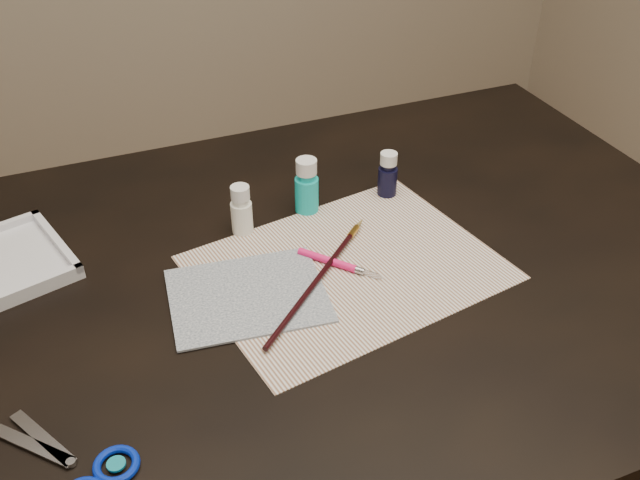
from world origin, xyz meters
name	(u,v)px	position (x,y,z in m)	size (l,w,h in m)	color
table	(320,435)	(0.00, 0.00, 0.38)	(1.30, 0.90, 0.75)	black
paper	(348,267)	(0.04, -0.02, 0.75)	(0.42, 0.32, 0.00)	white
canvas	(248,295)	(-0.12, -0.02, 0.75)	(0.21, 0.17, 0.00)	#111F38
paint_bottle_white	(241,210)	(-0.08, 0.13, 0.79)	(0.03, 0.03, 0.08)	white
paint_bottle_cyan	(307,186)	(0.04, 0.15, 0.80)	(0.04, 0.04, 0.09)	#12C0C1
paint_bottle_navy	(388,174)	(0.18, 0.14, 0.79)	(0.03, 0.03, 0.08)	black
paintbrush	(320,276)	(-0.01, -0.03, 0.76)	(0.32, 0.01, 0.01)	black
craft_knife	(341,264)	(0.03, -0.01, 0.76)	(0.14, 0.01, 0.01)	#FF1A70
scissors	(54,460)	(-0.39, -0.21, 0.76)	(0.19, 0.10, 0.01)	silver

